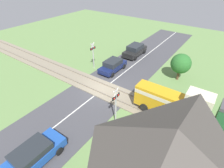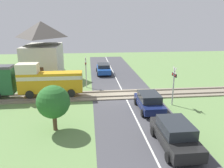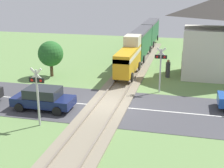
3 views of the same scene
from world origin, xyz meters
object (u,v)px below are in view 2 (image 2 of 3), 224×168
object	(u,v)px
car_far_side	(103,69)
crossing_signal_west_approach	(174,81)
station_building	(43,51)
crossing_signal_east_approach	(86,68)
car_behind_queue	(175,134)
car_near_crossing	(149,101)
pedestrian_by_station	(48,81)

from	to	relation	value
car_far_side	crossing_signal_west_approach	xyz separation A→B (m)	(-12.40, -5.24, 1.44)
station_building	crossing_signal_east_approach	bearing A→B (deg)	-131.95
crossing_signal_east_approach	station_building	distance (m)	7.39
car_behind_queue	car_near_crossing	bearing A→B (deg)	0.00
crossing_signal_west_approach	crossing_signal_east_approach	world-z (taller)	same
car_far_side	car_behind_queue	bearing A→B (deg)	-171.34
crossing_signal_west_approach	crossing_signal_east_approach	bearing A→B (deg)	50.90
car_far_side	station_building	bearing A→B (deg)	99.95
crossing_signal_east_approach	car_far_side	bearing A→B (deg)	-20.80
pedestrian_by_station	crossing_signal_east_approach	bearing A→B (deg)	-94.29
station_building	pedestrian_by_station	bearing A→B (deg)	-165.37
crossing_signal_west_approach	pedestrian_by_station	size ratio (longest dim) A/B	2.17
car_behind_queue	pedestrian_by_station	distance (m)	16.08
station_building	pedestrian_by_station	world-z (taller)	station_building
car_far_side	car_behind_queue	size ratio (longest dim) A/B	1.01
pedestrian_by_station	crossing_signal_west_approach	bearing A→B (deg)	-118.79
car_near_crossing	crossing_signal_east_approach	xyz separation A→B (m)	(7.05, 5.24, 1.44)
car_near_crossing	car_behind_queue	size ratio (longest dim) A/B	0.92
car_behind_queue	pedestrian_by_station	size ratio (longest dim) A/B	2.71
car_near_crossing	crossing_signal_east_approach	bearing A→B (deg)	36.62
station_building	car_far_side	bearing A→B (deg)	-80.05
car_far_side	crossing_signal_west_approach	world-z (taller)	crossing_signal_west_approach
car_behind_queue	crossing_signal_east_approach	size ratio (longest dim) A/B	1.25
car_behind_queue	pedestrian_by_station	world-z (taller)	car_behind_queue
car_far_side	station_building	size ratio (longest dim) A/B	0.60
car_behind_queue	station_building	size ratio (longest dim) A/B	0.59
car_near_crossing	pedestrian_by_station	xyz separation A→B (m)	(7.37, 9.46, -0.04)
car_far_side	station_building	world-z (taller)	station_building
crossing_signal_west_approach	pedestrian_by_station	world-z (taller)	crossing_signal_west_approach
pedestrian_by_station	car_far_side	bearing A→B (deg)	-48.11
car_far_side	crossing_signal_east_approach	bearing A→B (deg)	159.20
crossing_signal_west_approach	pedestrian_by_station	distance (m)	13.57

